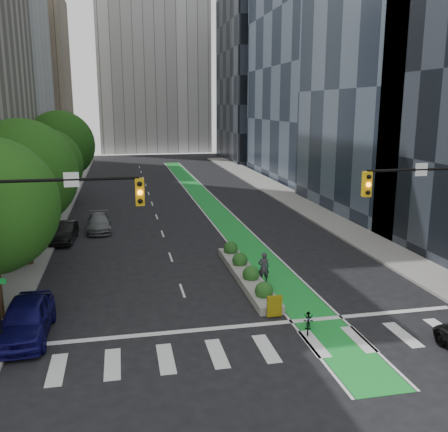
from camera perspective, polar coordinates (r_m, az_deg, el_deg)
name	(u,v)px	position (r m, az deg, el deg)	size (l,w,h in m)	color
ground	(260,337)	(21.49, 4.08, -13.67)	(160.00, 160.00, 0.00)	black
sidewalk_left	(46,218)	(44.98, -19.69, -0.25)	(3.60, 90.00, 0.15)	gray
sidewalk_right	(308,207)	(47.72, 9.59, 1.02)	(3.60, 90.00, 0.15)	gray
bike_lane_paint	(207,201)	(50.14, -1.93, 1.67)	(2.20, 70.00, 0.01)	green
building_tan_far	(20,82)	(85.84, -22.25, 14.02)	(14.00, 16.00, 26.00)	tan
building_glass_far	(325,12)	(69.73, 11.48, 21.85)	(14.00, 24.00, 42.00)	#19212D
building_dark_end	(265,78)	(90.27, 4.76, 15.40)	(14.00, 18.00, 28.00)	black
tree_mid	(22,174)	(31.28, -22.09, 4.45)	(6.40, 6.40, 8.78)	black
tree_midfar	(46,165)	(41.16, -19.63, 5.51)	(5.60, 5.60, 7.76)	black
tree_far	(60,145)	(50.97, -18.23, 7.68)	(6.60, 6.60, 9.00)	black
signal_left	(32,235)	(19.84, -21.05, -2.02)	(6.14, 0.51, 7.20)	black
signal_right	(448,214)	(24.07, 24.24, 0.23)	(5.82, 0.51, 7.20)	black
median_planter	(246,273)	(27.92, 2.54, -6.50)	(1.20, 10.26, 1.10)	gray
bicycle	(309,320)	(22.23, 9.65, -11.63)	(0.59, 1.69, 0.89)	gray
cyclist	(264,268)	(27.31, 4.55, -5.89)	(0.62, 0.41, 1.71)	#312D36
parked_car_left_near	(26,319)	(22.65, -21.69, -10.86)	(1.95, 4.85, 1.65)	#100D52
parked_car_left_mid	(64,232)	(37.10, -17.80, -1.75)	(1.47, 4.21, 1.39)	black
parked_car_left_far	(99,223)	(39.47, -14.10, -0.77)	(1.79, 4.39, 1.27)	slate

